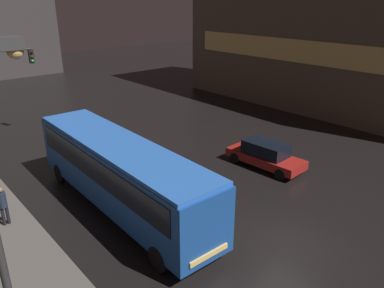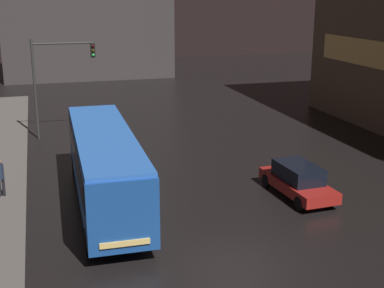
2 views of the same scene
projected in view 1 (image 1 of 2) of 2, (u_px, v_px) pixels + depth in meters
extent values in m
plane|color=black|center=(288.00, 245.00, 15.01)|extent=(120.00, 120.00, 0.00)
cube|color=brown|center=(336.00, 20.00, 32.31)|extent=(10.00, 26.13, 14.88)
cube|color=#EAC66B|center=(300.00, 51.00, 30.10)|extent=(0.24, 22.21, 1.80)
cube|color=#194793|center=(120.00, 173.00, 16.91)|extent=(2.74, 11.99, 2.64)
cube|color=black|center=(119.00, 162.00, 16.71)|extent=(2.78, 11.03, 1.10)
cube|color=blue|center=(118.00, 144.00, 16.40)|extent=(2.69, 11.75, 0.16)
cube|color=#F4CC72|center=(209.00, 255.00, 12.98)|extent=(1.74, 0.14, 0.20)
cylinder|color=black|center=(206.00, 235.00, 14.84)|extent=(0.27, 1.01, 1.00)
cylinder|color=black|center=(159.00, 259.00, 13.48)|extent=(0.27, 1.01, 1.00)
cylinder|color=black|center=(99.00, 162.00, 21.36)|extent=(0.27, 1.01, 1.00)
cylinder|color=black|center=(60.00, 173.00, 19.99)|extent=(0.27, 1.01, 1.00)
cube|color=maroon|center=(265.00, 158.00, 21.75)|extent=(2.01, 4.64, 0.50)
cube|color=black|center=(266.00, 148.00, 21.53)|extent=(1.64, 2.58, 0.74)
cylinder|color=black|center=(296.00, 166.00, 21.31)|extent=(0.23, 0.65, 0.64)
cylinder|color=black|center=(280.00, 175.00, 20.27)|extent=(0.23, 0.65, 0.64)
cylinder|color=black|center=(252.00, 151.00, 23.41)|extent=(0.23, 0.65, 0.64)
cylinder|color=black|center=(235.00, 158.00, 22.36)|extent=(0.23, 0.65, 0.64)
cylinder|color=black|center=(3.00, 216.00, 15.95)|extent=(0.14, 0.14, 0.85)
cylinder|color=black|center=(8.00, 215.00, 16.06)|extent=(0.14, 0.14, 0.85)
cylinder|color=#1E283D|center=(2.00, 200.00, 15.72)|extent=(0.43, 0.43, 0.70)
sphere|color=#8C664C|center=(0.00, 190.00, 15.55)|extent=(0.22, 0.22, 0.22)
cylinder|color=#2D2D2D|center=(0.00, 51.00, 23.52)|extent=(3.77, 0.12, 0.12)
cube|color=black|center=(31.00, 56.00, 24.86)|extent=(0.30, 0.24, 0.90)
sphere|color=#390706|center=(31.00, 52.00, 24.66)|extent=(0.18, 0.18, 0.18)
sphere|color=#3B2B07|center=(32.00, 57.00, 24.76)|extent=(0.18, 0.18, 0.18)
sphere|color=green|center=(33.00, 61.00, 24.86)|extent=(0.18, 0.18, 0.18)
sphere|color=#F4CC72|center=(15.00, 51.00, 7.03)|extent=(0.32, 0.32, 0.32)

